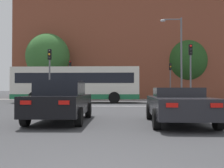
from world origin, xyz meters
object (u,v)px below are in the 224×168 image
object	(u,v)px
traffic_light_far_left	(70,74)
bus_crossing_lead	(76,84)
pedestrian_waiting	(129,91)
street_lamp_junction	(178,51)
traffic_light_near_right	(191,65)
pedestrian_walking_east	(55,92)
traffic_light_far_right	(170,75)
car_saloon_left	(61,101)
traffic_light_near_left	(50,68)
car_roadster_right	(178,105)

from	to	relation	value
traffic_light_far_left	bus_crossing_lead	bearing A→B (deg)	-74.80
traffic_light_far_left	pedestrian_waiting	distance (m)	7.49
street_lamp_junction	traffic_light_near_right	bearing A→B (deg)	-89.34
pedestrian_waiting	pedestrian_walking_east	world-z (taller)	pedestrian_waiting
bus_crossing_lead	traffic_light_far_right	bearing A→B (deg)	127.08
car_saloon_left	traffic_light_far_left	xyz separation A→B (m)	(-3.93, 22.20, 2.28)
traffic_light_near_right	pedestrian_walking_east	size ratio (longest dim) A/B	2.93
traffic_light_near_left	pedestrian_walking_east	size ratio (longest dim) A/B	2.72
traffic_light_near_left	traffic_light_near_right	xyz separation A→B (m)	(10.64, 0.22, 0.20)
traffic_light_far_right	traffic_light_near_left	distance (m)	16.16
car_saloon_left	street_lamp_junction	world-z (taller)	street_lamp_junction
car_roadster_right	pedestrian_waiting	distance (m)	24.37
bus_crossing_lead	street_lamp_junction	size ratio (longest dim) A/B	1.46
bus_crossing_lead	street_lamp_junction	bearing A→B (deg)	92.42
bus_crossing_lead	traffic_light_near_left	size ratio (longest dim) A/B	2.67
car_roadster_right	pedestrian_walking_east	size ratio (longest dim) A/B	3.05
car_saloon_left	traffic_light_near_left	xyz separation A→B (m)	(-3.25, 10.52, 2.08)
traffic_light_near_left	pedestrian_walking_east	xyz separation A→B (m)	(-2.64, 12.27, -1.95)
bus_crossing_lead	pedestrian_walking_east	distance (m)	8.80
traffic_light_far_left	pedestrian_waiting	world-z (taller)	traffic_light_far_left
car_saloon_left	street_lamp_junction	distance (m)	17.45
bus_crossing_lead	traffic_light_near_right	bearing A→B (deg)	65.78
traffic_light_near_left	traffic_light_near_right	world-z (taller)	traffic_light_near_right
traffic_light_near_left	car_saloon_left	bearing A→B (deg)	-72.84
pedestrian_waiting	traffic_light_near_right	bearing A→B (deg)	-76.49
car_saloon_left	traffic_light_near_right	size ratio (longest dim) A/B	1.02
traffic_light_near_right	traffic_light_far_left	bearing A→B (deg)	134.66
traffic_light_far_left	pedestrian_walking_east	distance (m)	2.97
car_roadster_right	pedestrian_walking_east	xyz separation A→B (m)	(-10.17, 23.30, 0.24)
traffic_light_far_right	street_lamp_junction	size ratio (longest dim) A/B	0.54
car_saloon_left	bus_crossing_lead	distance (m)	15.11
street_lamp_junction	traffic_light_far_right	bearing A→B (deg)	86.26
traffic_light_far_right	traffic_light_far_left	bearing A→B (deg)	-179.39
bus_crossing_lead	traffic_light_far_left	distance (m)	7.63
traffic_light_far_right	traffic_light_near_right	xyz separation A→B (m)	(-0.40, -11.57, 0.21)
traffic_light_far_right	street_lamp_junction	bearing A→B (deg)	-93.74
traffic_light_far_left	pedestrian_walking_east	world-z (taller)	traffic_light_far_left
car_roadster_right	pedestrian_walking_east	world-z (taller)	pedestrian_walking_east
street_lamp_junction	pedestrian_waiting	distance (m)	10.20
street_lamp_junction	car_saloon_left	bearing A→B (deg)	-115.55
traffic_light_far_right	pedestrian_walking_east	world-z (taller)	traffic_light_far_right
car_roadster_right	traffic_light_near_left	world-z (taller)	traffic_light_near_left
bus_crossing_lead	pedestrian_waiting	size ratio (longest dim) A/B	6.88
car_saloon_left	bus_crossing_lead	world-z (taller)	bus_crossing_lead
car_saloon_left	pedestrian_walking_east	bearing A→B (deg)	103.36
traffic_light_far_right	car_roadster_right	bearing A→B (deg)	-98.74
bus_crossing_lead	pedestrian_waiting	xyz separation A→B (m)	(5.04, 8.88, -0.76)
traffic_light_far_left	traffic_light_near_left	size ratio (longest dim) A/B	1.08
traffic_light_far_left	traffic_light_near_right	size ratio (longest dim) A/B	1.00
street_lamp_junction	traffic_light_far_left	bearing A→B (deg)	148.68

